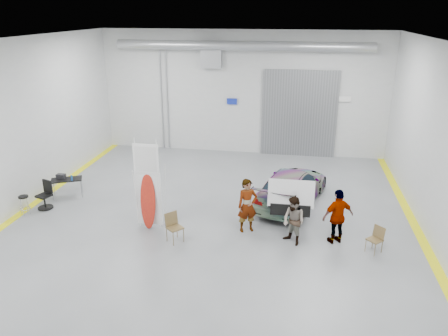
% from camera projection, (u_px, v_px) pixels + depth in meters
% --- Properties ---
extents(ground, '(16.00, 16.00, 0.00)m').
position_uv_depth(ground, '(211.00, 223.00, 14.95)').
color(ground, slate).
rests_on(ground, ground).
extents(room_shell, '(14.02, 16.18, 6.01)m').
position_uv_depth(room_shell, '(228.00, 93.00, 15.57)').
color(room_shell, '#BABCBF').
rests_on(room_shell, ground).
extents(sedan_car, '(3.00, 4.79, 1.29)m').
position_uv_depth(sedan_car, '(292.00, 186.00, 16.32)').
color(sedan_car, white).
rests_on(sedan_car, ground).
extents(person_a, '(0.78, 0.67, 1.81)m').
position_uv_depth(person_a, '(247.00, 206.00, 14.11)').
color(person_a, '#8C674C').
rests_on(person_a, ground).
extents(person_b, '(0.95, 0.94, 1.55)m').
position_uv_depth(person_b, '(294.00, 221.00, 13.37)').
color(person_b, '#446E7D').
rests_on(person_b, ground).
extents(person_c, '(1.11, 0.86, 1.78)m').
position_uv_depth(person_c, '(338.00, 216.00, 13.40)').
color(person_c, '#A26136').
rests_on(person_c, ground).
extents(surfboard_display, '(0.87, 0.25, 3.09)m').
position_uv_depth(surfboard_display, '(148.00, 193.00, 14.21)').
color(surfboard_display, white).
rests_on(surfboard_display, ground).
extents(folding_chair_near, '(0.61, 0.70, 0.93)m').
position_uv_depth(folding_chair_near, '(175.00, 233.00, 13.66)').
color(folding_chair_near, brown).
rests_on(folding_chair_near, ground).
extents(folding_chair_far, '(0.54, 0.61, 0.82)m').
position_uv_depth(folding_chair_far, '(374.00, 244.00, 13.06)').
color(folding_chair_far, brown).
rests_on(folding_chair_far, ground).
extents(shop_stool, '(0.36, 0.36, 0.71)m').
position_uv_depth(shop_stool, '(25.00, 205.00, 15.43)').
color(shop_stool, black).
rests_on(shop_stool, ground).
extents(work_table, '(1.27, 0.99, 0.93)m').
position_uv_depth(work_table, '(65.00, 179.00, 16.83)').
color(work_table, '#93959B').
rests_on(work_table, ground).
extents(office_chair, '(0.58, 0.60, 1.03)m').
position_uv_depth(office_chair, '(45.00, 196.00, 15.91)').
color(office_chair, black).
rests_on(office_chair, ground).
extents(trunk_lid, '(1.51, 0.91, 0.04)m').
position_uv_depth(trunk_lid, '(291.00, 190.00, 14.26)').
color(trunk_lid, silver).
rests_on(trunk_lid, sedan_car).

